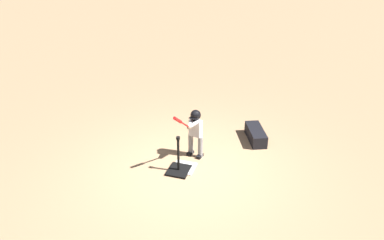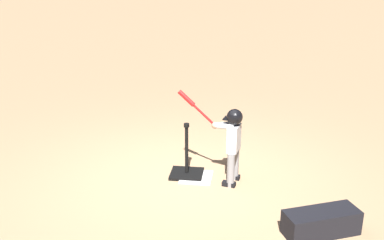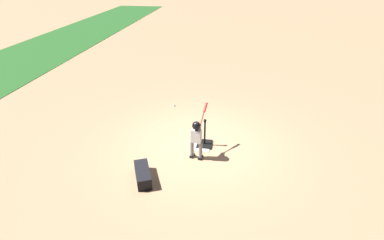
{
  "view_description": "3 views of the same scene",
  "coord_description": "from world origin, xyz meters",
  "px_view_note": "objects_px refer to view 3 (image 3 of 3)",
  "views": [
    {
      "loc": [
        5.75,
        1.91,
        4.29
      ],
      "look_at": [
        -0.65,
        -0.1,
        0.83
      ],
      "focal_mm": 35.0,
      "sensor_mm": 36.0,
      "label": 1
    },
    {
      "loc": [
        -0.81,
        5.55,
        2.86
      ],
      "look_at": [
        -0.1,
        -0.0,
        0.9
      ],
      "focal_mm": 42.0,
      "sensor_mm": 36.0,
      "label": 2
    },
    {
      "loc": [
        -6.98,
        -0.84,
        4.49
      ],
      "look_at": [
        -0.22,
        0.15,
        0.87
      ],
      "focal_mm": 28.0,
      "sensor_mm": 36.0,
      "label": 3
    }
  ],
  "objects_px": {
    "batting_tee": "(205,141)",
    "baseball": "(174,105)",
    "batter_child": "(197,135)",
    "equipment_bag": "(143,174)"
  },
  "relations": [
    {
      "from": "batting_tee",
      "to": "baseball",
      "type": "xyz_separation_m",
      "value": [
        2.34,
        1.33,
        -0.07
      ]
    },
    {
      "from": "batter_child",
      "to": "baseball",
      "type": "xyz_separation_m",
      "value": [
        2.96,
        1.19,
        -0.64
      ]
    },
    {
      "from": "batting_tee",
      "to": "equipment_bag",
      "type": "xyz_separation_m",
      "value": [
        -1.69,
        1.26,
        0.04
      ]
    },
    {
      "from": "baseball",
      "to": "batting_tee",
      "type": "bearing_deg",
      "value": -150.41
    },
    {
      "from": "batting_tee",
      "to": "baseball",
      "type": "bearing_deg",
      "value": 29.59
    },
    {
      "from": "baseball",
      "to": "equipment_bag",
      "type": "distance_m",
      "value": 4.03
    },
    {
      "from": "batter_child",
      "to": "baseball",
      "type": "height_order",
      "value": "batter_child"
    },
    {
      "from": "baseball",
      "to": "equipment_bag",
      "type": "xyz_separation_m",
      "value": [
        -4.03,
        -0.07,
        0.1
      ]
    },
    {
      "from": "batting_tee",
      "to": "equipment_bag",
      "type": "distance_m",
      "value": 2.1
    },
    {
      "from": "batting_tee",
      "to": "equipment_bag",
      "type": "bearing_deg",
      "value": 143.31
    }
  ]
}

